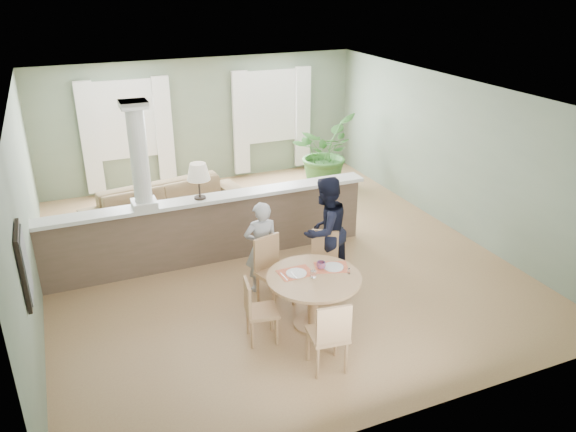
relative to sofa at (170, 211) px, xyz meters
name	(u,v)px	position (x,y,z in m)	size (l,w,h in m)	color
ground	(269,255)	(1.31, -1.49, -0.43)	(8.00, 8.00, 0.00)	tan
room_shell	(252,141)	(1.28, -0.87, 1.38)	(7.02, 8.02, 2.71)	gray
pony_wall	(206,221)	(0.32, -1.29, 0.28)	(5.32, 0.38, 2.70)	brown
sofa	(170,211)	(0.00, 0.00, 0.00)	(2.92, 1.14, 0.85)	olive
houseplant	(323,152)	(3.58, 1.12, 0.35)	(1.40, 1.21, 1.56)	#386F2C
dining_table	(314,286)	(1.14, -3.59, 0.17)	(1.23, 1.23, 0.84)	tan
chair_far_boy	(272,268)	(0.85, -2.85, 0.12)	(0.56, 0.56, 0.99)	tan
chair_far_man	(324,259)	(1.66, -2.83, 0.08)	(0.57, 0.57, 0.92)	tan
chair_near	(330,333)	(0.90, -4.52, 0.10)	(0.48, 0.48, 0.96)	tan
chair_side	(256,308)	(0.33, -3.62, 0.05)	(0.44, 0.44, 0.86)	tan
child_person	(261,247)	(0.83, -2.47, 0.27)	(0.51, 0.33, 1.40)	#ABABB1
man_person	(325,231)	(1.79, -2.58, 0.40)	(0.81, 0.63, 1.66)	black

